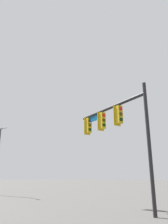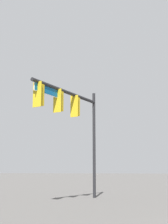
% 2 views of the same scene
% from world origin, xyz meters
% --- Properties ---
extents(signal_pole_near, '(6.17, 1.44, 6.67)m').
position_xyz_m(signal_pole_near, '(-4.75, -9.36, 5.10)').
color(signal_pole_near, black).
rests_on(signal_pole_near, ground_plane).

